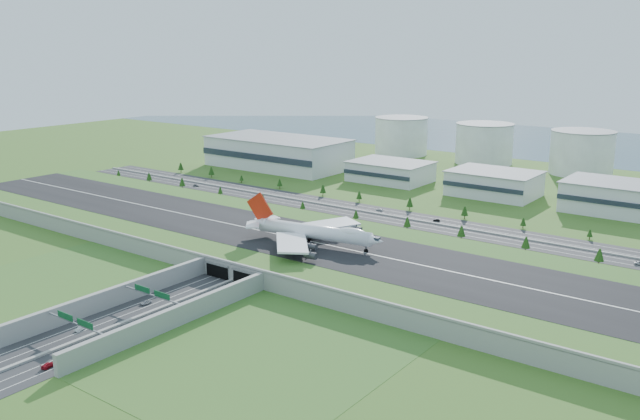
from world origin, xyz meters
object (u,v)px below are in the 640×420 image
Objects in this scene: fuel_tank_a at (401,136)px; car_2 at (188,305)px; car_4 at (196,185)px; boeing_747 at (313,232)px; car_7 at (379,210)px; car_3 at (49,365)px; car_0 at (146,302)px; car_1 at (80,328)px; car_5 at (437,220)px.

car_2 is at bearing -72.03° from fuel_tank_a.
boeing_747 is at bearing -117.60° from car_4.
car_2 is 187.80m from car_7.
car_4 is at bearing -60.28° from car_3.
fuel_tank_a is 9.91× the size of car_0.
fuel_tank_a is 8.76× the size of car_3.
car_7 is (-8.47, 226.42, -0.08)m from car_1.
car_7 is at bearing -59.65° from car_2.
fuel_tank_a reaches higher than car_3.
boeing_747 is 81.59m from car_2.
boeing_747 is at bearing -97.96° from car_3.
car_2 is 1.28× the size of car_5.
car_4 is (-177.93, 88.17, -13.69)m from boeing_747.
car_5 is (18.52, 183.95, -0.06)m from car_2.
car_0 reaches higher than car_1.
car_1 is 0.82× the size of car_3.
boeing_747 is 145.01m from car_3.
car_3 is 248.48m from car_5.
fuel_tank_a reaches higher than boeing_747.
car_4 is at bearing 144.65° from boeing_747.
car_5 is (34.99, 192.15, -0.16)m from car_0.
car_0 is 1.19× the size of car_5.
car_4 reaches higher than car_5.
fuel_tank_a is 339.20m from boeing_747.
car_1 is (112.32, -433.37, -16.61)m from fuel_tank_a.
fuel_tank_a is 9.18× the size of car_2.
car_5 reaches higher than car_7.
car_1 is at bearing -76.48° from car_0.
car_5 is at bearing 72.70° from boeing_747.
car_1 is 1.10× the size of car_5.
boeing_747 is 13.91× the size of car_2.
car_1 reaches higher than car_7.
car_1 is at bearing -27.45° from car_5.
car_7 is at bearing -91.61° from car_3.
boeing_747 reaches higher than car_3.
car_7 is (-26.01, 250.31, -0.14)m from car_3.
car_5 is (16.19, 247.95, -0.13)m from car_3.
car_3 is at bearing 115.19° from car_2.
boeing_747 is 199.05m from car_4.
car_0 is 18.41m from car_2.
car_0 is at bearing -111.63° from boeing_747.
car_1 reaches higher than car_5.
car_1 is at bearing -143.87° from car_4.
car_5 is at bearing -55.09° from fuel_tank_a.
car_0 reaches higher than car_4.
car_4 is (-176.87, 232.53, 0.01)m from car_3.
car_4 is (-158.07, 176.72, -0.02)m from car_0.
car_2 is (127.53, -393.25, -16.62)m from fuel_tank_a.
boeing_747 reaches higher than car_2.
boeing_747 is at bearing -27.20° from car_5.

